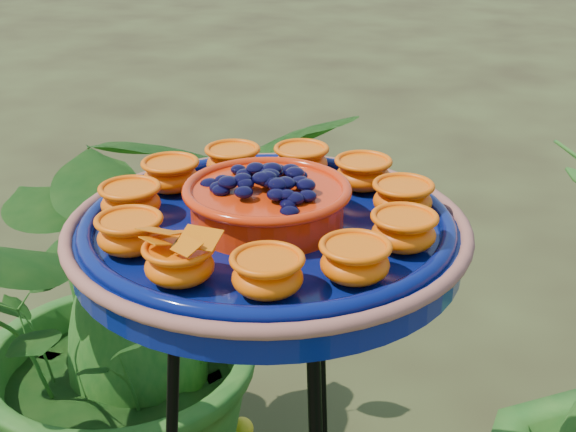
% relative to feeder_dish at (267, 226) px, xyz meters
% --- Properties ---
extents(feeder_dish, '(0.53, 0.53, 0.11)m').
position_rel_feeder_dish_xyz_m(feeder_dish, '(0.00, 0.00, 0.00)').
color(feeder_dish, '#06114E').
rests_on(feeder_dish, tripod_stand).
extents(shrub_back_left, '(1.13, 1.12, 0.95)m').
position_rel_feeder_dish_xyz_m(shrub_back_left, '(-0.47, 0.42, -0.45)').
color(shrub_back_left, '#184E15').
rests_on(shrub_back_left, ground).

